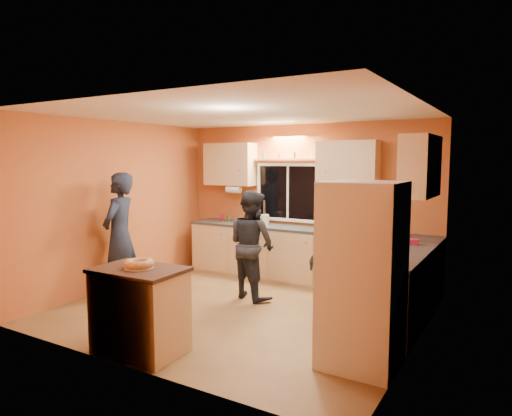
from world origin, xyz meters
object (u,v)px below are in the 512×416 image
Objects in this scene: refrigerator at (362,275)px; person_center at (252,244)px; island at (140,310)px; person_left at (120,235)px; person_right at (347,261)px.

person_center is at bearing 146.77° from refrigerator.
island is 0.52× the size of person_left.
person_left is 3.41m from person_right.
person_center is at bearing 98.10° from person_left.
person_left is at bearing 139.98° from island.
person_center is at bearing 98.45° from person_right.
person_right is at bearing 40.62° from island.
refrigerator is 3.82m from person_left.
refrigerator is at bearing 165.63° from person_center.
person_right is (-0.39, 0.67, -0.04)m from refrigerator.
refrigerator reaches higher than person_center.
person_left is at bearing 124.08° from person_right.
refrigerator is at bearing 64.00° from person_left.
person_left is 1.06× the size of person_right.
person_right is at bearing 176.86° from person_center.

